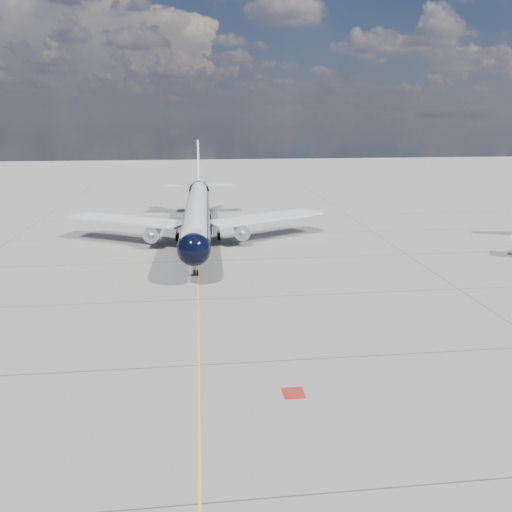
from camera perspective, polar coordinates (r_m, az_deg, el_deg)
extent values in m
plane|color=gray|center=(74.13, -6.64, 0.50)|extent=(320.00, 320.00, 0.00)
cube|color=yellow|center=(69.31, -6.64, -0.58)|extent=(0.16, 160.00, 0.01)
cube|color=maroon|center=(37.56, 4.29, -15.35)|extent=(1.60, 1.60, 0.01)
cylinder|color=black|center=(78.79, -6.74, 4.69)|extent=(4.71, 39.76, 3.97)
sphere|color=black|center=(58.42, -7.11, 0.77)|extent=(4.04, 4.04, 3.97)
cone|color=black|center=(102.90, -6.49, 7.65)|extent=(4.11, 7.39, 3.97)
cylinder|color=silver|center=(78.60, -6.76, 5.40)|extent=(3.88, 41.84, 3.10)
cube|color=black|center=(58.07, -7.14, 1.26)|extent=(2.53, 1.30, 0.57)
cube|color=silver|center=(81.51, -14.44, 3.99)|extent=(20.07, 14.31, 0.33)
cube|color=silver|center=(80.99, 1.11, 4.42)|extent=(20.25, 13.74, 0.33)
cube|color=black|center=(79.08, -6.70, 3.65)|extent=(4.58, 10.53, 1.04)
cylinder|color=#AFAFB6|center=(77.65, -11.73, 2.69)|extent=(2.43, 4.85, 2.34)
cylinder|color=#AFAFB6|center=(77.32, -1.67, 2.96)|extent=(2.43, 4.85, 2.34)
sphere|color=gray|center=(75.53, -11.90, 2.31)|extent=(1.17, 1.17, 1.15)
sphere|color=gray|center=(75.18, -1.56, 2.59)|extent=(1.17, 1.17, 1.15)
cube|color=silver|center=(77.68, -11.75, 3.28)|extent=(0.29, 3.35, 1.15)
cube|color=silver|center=(77.35, -1.69, 3.56)|extent=(0.29, 3.35, 1.15)
cube|color=silver|center=(101.77, -6.59, 10.57)|extent=(0.46, 6.63, 8.91)
cube|color=silver|center=(102.78, -6.51, 8.11)|extent=(13.64, 3.60, 0.23)
cylinder|color=gray|center=(62.78, -6.94, -1.09)|extent=(0.19, 0.19, 2.19)
cylinder|color=black|center=(63.06, -7.10, -1.91)|extent=(0.20, 0.73, 0.73)
cylinder|color=black|center=(63.05, -6.72, -1.90)|extent=(0.20, 0.73, 0.73)
cylinder|color=gray|center=(81.08, -9.01, 2.77)|extent=(0.28, 0.28, 1.98)
cylinder|color=gray|center=(80.92, -4.28, 2.89)|extent=(0.28, 0.28, 1.98)
cylinder|color=black|center=(80.71, -9.01, 2.10)|extent=(0.49, 1.16, 1.15)
cylinder|color=black|center=(81.83, -8.96, 2.29)|extent=(0.49, 1.16, 1.15)
cylinder|color=black|center=(80.56, -4.26, 2.22)|extent=(0.49, 1.16, 1.15)
cylinder|color=black|center=(81.67, -4.28, 2.41)|extent=(0.49, 1.16, 1.15)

